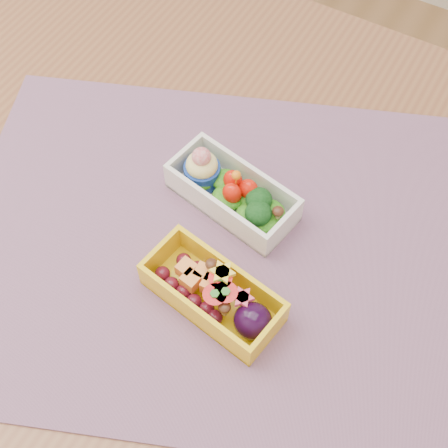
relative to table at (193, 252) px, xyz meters
The scene contains 5 objects.
ground 0.65m from the table, ahead, with size 3.00×3.00×0.00m, color olive.
table is the anchor object (origin of this frame).
placemat 0.11m from the table, 25.97° to the right, with size 0.57×0.44×0.00m, color #825970.
bento_white 0.13m from the table, 39.34° to the left, with size 0.16×0.09×0.06m.
bento_yellow 0.17m from the table, 45.70° to the right, with size 0.15×0.09×0.05m.
Camera 1 is at (0.22, -0.31, 1.33)m, focal length 49.02 mm.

